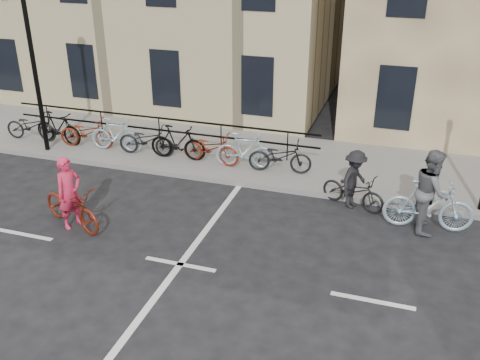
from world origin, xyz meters
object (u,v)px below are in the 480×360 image
(lamp_post, at_px, (30,42))
(cyclist_dark, at_px, (354,185))
(cyclist_grey, at_px, (430,198))
(cyclist_pink, at_px, (71,203))

(lamp_post, bearing_deg, cyclist_dark, -3.64)
(lamp_post, relative_size, cyclist_dark, 2.90)
(lamp_post, bearing_deg, cyclist_grey, -6.08)
(cyclist_grey, distance_m, cyclist_dark, 1.91)
(cyclist_pink, distance_m, cyclist_dark, 6.93)
(lamp_post, relative_size, cyclist_grey, 2.50)
(cyclist_grey, bearing_deg, cyclist_dark, 66.63)
(cyclist_pink, relative_size, cyclist_grey, 0.99)
(cyclist_pink, relative_size, cyclist_dark, 1.15)
(cyclist_pink, xyz_separation_m, cyclist_grey, (8.02, 2.45, 0.20))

